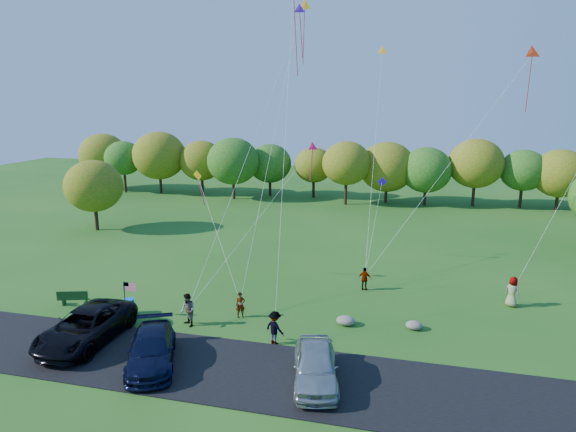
% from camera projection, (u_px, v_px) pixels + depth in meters
% --- Properties ---
extents(ground, '(140.00, 140.00, 0.00)m').
position_uv_depth(ground, '(251.00, 334.00, 28.61)').
color(ground, '#205618').
rests_on(ground, ground).
extents(asphalt_lane, '(44.00, 6.00, 0.06)m').
position_uv_depth(asphalt_lane, '(225.00, 369.00, 24.82)').
color(asphalt_lane, black).
rests_on(asphalt_lane, ground).
extents(treeline, '(74.39, 27.53, 8.42)m').
position_uv_depth(treeline, '(340.00, 166.00, 61.63)').
color(treeline, '#352313').
rests_on(treeline, ground).
extents(minivan_dark, '(3.05, 6.46, 1.78)m').
position_uv_depth(minivan_dark, '(86.00, 326.00, 27.31)').
color(minivan_dark, black).
rests_on(minivan_dark, asphalt_lane).
extents(minivan_navy, '(4.19, 5.81, 1.56)m').
position_uv_depth(minivan_navy, '(151.00, 350.00, 25.05)').
color(minivan_navy, black).
rests_on(minivan_navy, asphalt_lane).
extents(minivan_silver, '(3.06, 5.29, 1.69)m').
position_uv_depth(minivan_silver, '(315.00, 365.00, 23.43)').
color(minivan_silver, '#A6ACB0').
rests_on(minivan_silver, asphalt_lane).
extents(flyer_a, '(0.68, 0.59, 1.56)m').
position_uv_depth(flyer_a, '(240.00, 305.00, 30.56)').
color(flyer_a, '#4C4C59').
rests_on(flyer_a, ground).
extents(flyer_b, '(1.20, 1.17, 1.94)m').
position_uv_depth(flyer_b, '(188.00, 310.00, 29.36)').
color(flyer_b, '#4C4C59').
rests_on(flyer_b, ground).
extents(flyer_c, '(1.35, 1.12, 1.82)m').
position_uv_depth(flyer_c, '(275.00, 328.00, 27.26)').
color(flyer_c, '#4C4C59').
rests_on(flyer_c, ground).
extents(flyer_d, '(0.96, 0.44, 1.60)m').
position_uv_depth(flyer_d, '(365.00, 279.00, 34.90)').
color(flyer_d, '#4C4C59').
rests_on(flyer_d, ground).
extents(flyer_e, '(1.13, 1.08, 1.95)m').
position_uv_depth(flyer_e, '(512.00, 292.00, 32.12)').
color(flyer_e, '#4C4C59').
rests_on(flyer_e, ground).
extents(park_bench, '(1.85, 0.87, 1.05)m').
position_uv_depth(park_bench, '(73.00, 298.00, 32.16)').
color(park_bench, '#163D16').
rests_on(park_bench, ground).
extents(trash_barrel, '(0.64, 0.64, 0.97)m').
position_uv_depth(trash_barrel, '(129.00, 307.00, 31.08)').
color(trash_barrel, blue).
rests_on(trash_barrel, ground).
extents(flag_assembly, '(0.83, 0.54, 2.23)m').
position_uv_depth(flag_assembly, '(128.00, 291.00, 30.39)').
color(flag_assembly, black).
rests_on(flag_assembly, ground).
extents(boulder_near, '(1.09, 0.85, 0.54)m').
position_uv_depth(boulder_near, '(346.00, 321.00, 29.63)').
color(boulder_near, gray).
rests_on(boulder_near, ground).
extents(boulder_far, '(0.94, 0.78, 0.49)m').
position_uv_depth(boulder_far, '(414.00, 325.00, 29.09)').
color(boulder_far, gray).
rests_on(boulder_far, ground).
extents(kites_aloft, '(25.15, 12.52, 14.80)m').
position_uv_depth(kites_aloft, '(347.00, 42.00, 36.81)').
color(kites_aloft, '#FC1C4D').
rests_on(kites_aloft, ground).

